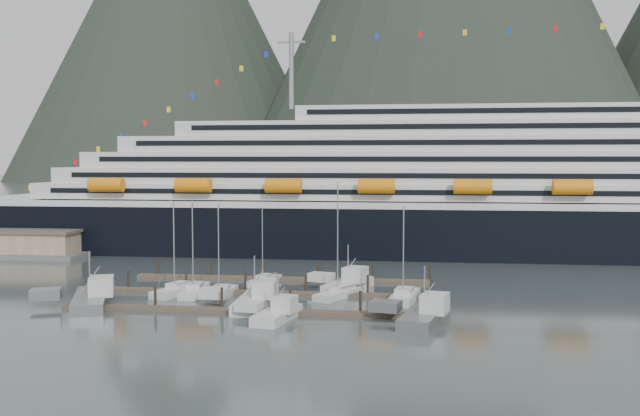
# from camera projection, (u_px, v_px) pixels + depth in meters

# --- Properties ---
(ground) EXTENTS (1600.00, 1600.00, 0.00)m
(ground) POSITION_uv_depth(u_px,v_px,m) (294.00, 299.00, 104.74)
(ground) COLOR #4E5C5D
(ground) RESTS_ON ground
(cruise_ship) EXTENTS (210.00, 30.40, 50.30)m
(cruise_ship) POSITION_uv_depth(u_px,v_px,m) (483.00, 196.00, 154.22)
(cruise_ship) COLOR black
(cruise_ship) RESTS_ON ground
(dock_near) EXTENTS (48.18, 2.28, 3.20)m
(dock_near) POSITION_uv_depth(u_px,v_px,m) (243.00, 310.00, 95.55)
(dock_near) COLOR #4B3C30
(dock_near) RESTS_ON ground
(dock_mid) EXTENTS (48.18, 2.28, 3.20)m
(dock_mid) POSITION_uv_depth(u_px,v_px,m) (264.00, 292.00, 108.40)
(dock_mid) COLOR #4B3C30
(dock_mid) RESTS_ON ground
(dock_far) EXTENTS (48.18, 2.28, 3.20)m
(dock_far) POSITION_uv_depth(u_px,v_px,m) (281.00, 278.00, 121.26)
(dock_far) COLOR #4B3C30
(dock_far) RESTS_ON ground
(sailboat_a) EXTENTS (6.05, 10.48, 14.13)m
(sailboat_a) POSITION_uv_depth(u_px,v_px,m) (179.00, 291.00, 108.76)
(sailboat_a) COLOR silver
(sailboat_a) RESTS_ON ground
(sailboat_b) EXTENTS (3.94, 10.90, 14.93)m
(sailboat_b) POSITION_uv_depth(u_px,v_px,m) (195.00, 291.00, 108.66)
(sailboat_b) COLOR silver
(sailboat_b) RESTS_ON ground
(sailboat_c) EXTENTS (2.90, 10.12, 13.81)m
(sailboat_c) POSITION_uv_depth(u_px,v_px,m) (221.00, 294.00, 106.38)
(sailboat_c) COLOR silver
(sailboat_c) RESTS_ON ground
(sailboat_d) EXTENTS (7.33, 11.43, 16.99)m
(sailboat_d) POSITION_uv_depth(u_px,v_px,m) (342.00, 293.00, 106.87)
(sailboat_d) COLOR silver
(sailboat_d) RESTS_ON ground
(sailboat_f) EXTENTS (4.11, 8.89, 12.27)m
(sailboat_f) POSITION_uv_depth(u_px,v_px,m) (265.00, 281.00, 117.94)
(sailboat_f) COLOR silver
(sailboat_f) RESTS_ON ground
(sailboat_h) EXTENTS (4.38, 10.66, 13.75)m
(sailboat_h) POSITION_uv_depth(u_px,v_px,m) (404.00, 298.00, 103.65)
(sailboat_h) COLOR silver
(sailboat_h) RESTS_ON ground
(trawler_a) EXTENTS (12.18, 15.21, 8.15)m
(trawler_a) POSITION_uv_depth(u_px,v_px,m) (89.00, 298.00, 100.03)
(trawler_a) COLOR gray
(trawler_a) RESTS_ON ground
(trawler_b) EXTENTS (7.84, 10.26, 6.37)m
(trawler_b) POSITION_uv_depth(u_px,v_px,m) (276.00, 313.00, 91.07)
(trawler_b) COLOR silver
(trawler_b) RESTS_ON ground
(trawler_c) EXTENTS (10.36, 14.71, 7.46)m
(trawler_c) POSITION_uv_depth(u_px,v_px,m) (253.00, 299.00, 99.79)
(trawler_c) COLOR silver
(trawler_c) RESTS_ON ground
(trawler_d) EXTENTS (10.01, 13.19, 7.56)m
(trawler_d) POSITION_uv_depth(u_px,v_px,m) (423.00, 315.00, 89.80)
(trawler_d) COLOR gray
(trawler_d) RESTS_ON ground
(trawler_e) EXTENTS (9.88, 12.25, 7.59)m
(trawler_e) POSITION_uv_depth(u_px,v_px,m) (347.00, 284.00, 111.96)
(trawler_e) COLOR silver
(trawler_e) RESTS_ON ground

